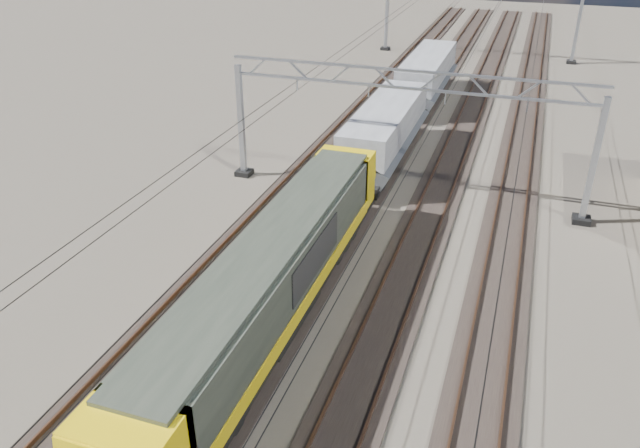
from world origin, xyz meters
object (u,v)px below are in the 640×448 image
(catenary_gantry_far, at_px, (479,17))
(locomotive, at_px, (273,277))
(hopper_wagon_lead, at_px, (385,130))
(hopper_wagon_mid, at_px, (427,74))
(catenary_gantry_mid, at_px, (404,130))

(catenary_gantry_far, height_order, locomotive, catenary_gantry_far)
(locomotive, bearing_deg, hopper_wagon_lead, 90.00)
(hopper_wagon_lead, distance_m, hopper_wagon_mid, 14.20)
(catenary_gantry_far, distance_m, locomotive, 49.32)
(hopper_wagon_mid, bearing_deg, hopper_wagon_lead, -90.00)
(hopper_wagon_lead, bearing_deg, locomotive, -90.00)
(hopper_wagon_mid, bearing_deg, catenary_gantry_far, 83.42)
(catenary_gantry_far, bearing_deg, hopper_wagon_lead, -93.63)
(catenary_gantry_mid, bearing_deg, locomotive, -98.58)
(catenary_gantry_far, bearing_deg, locomotive, -92.33)
(catenary_gantry_far, xyz_separation_m, hopper_wagon_mid, (-2.00, -17.35, -1.67))
(catenary_gantry_mid, relative_size, locomotive, 0.94)
(catenary_gantry_mid, relative_size, catenary_gantry_far, 1.00)
(catenary_gantry_mid, bearing_deg, catenary_gantry_far, 90.00)
(locomotive, xyz_separation_m, hopper_wagon_mid, (-0.00, 31.90, -0.09))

